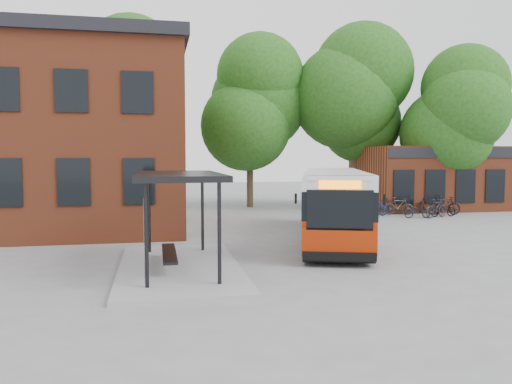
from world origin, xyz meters
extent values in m
plane|color=slate|center=(0.00, 0.00, 0.00)|extent=(100.00, 100.00, 0.00)
imported|color=navy|center=(6.87, 10.53, 0.46)|extent=(1.79, 0.77, 0.91)
imported|color=#21222D|center=(8.16, 10.98, 0.51)|extent=(1.77, 0.92, 1.02)
imported|color=black|center=(8.89, 9.16, 0.41)|extent=(1.58, 0.56, 0.83)
imported|color=#3A342C|center=(8.56, 10.73, 0.51)|extent=(1.77, 0.88, 1.02)
imported|color=black|center=(9.74, 10.87, 0.47)|extent=(1.89, 1.13, 0.94)
imported|color=#23232A|center=(9.92, 9.00, 0.53)|extent=(1.82, 1.15, 1.06)
imported|color=black|center=(10.60, 9.44, 0.42)|extent=(1.66, 0.70, 0.85)
imported|color=black|center=(11.18, 10.23, 0.55)|extent=(1.89, 0.93, 1.09)
camera|label=1|loc=(-5.14, -15.75, 3.33)|focal=35.00mm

